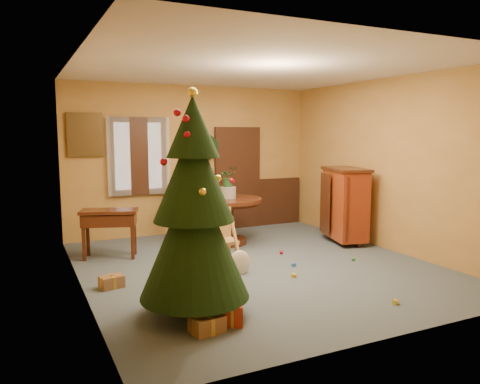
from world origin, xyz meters
TOP-DOWN VIEW (x-y plane):
  - room_envelope at (0.21, 2.70)m, footprint 5.50×5.50m
  - dining_table at (0.19, 1.48)m, footprint 1.21×1.21m
  - urn at (0.19, 1.48)m, footprint 0.28×0.28m
  - centerpiece_plant at (0.19, 1.48)m, footprint 0.32×0.28m
  - chair_near at (-0.51, 0.17)m, footprint 0.40×0.40m
  - chair_far at (0.01, 1.58)m, footprint 0.53×0.53m
  - guitar at (-0.42, -0.25)m, footprint 0.43×0.56m
  - plant_stand at (-0.55, 1.97)m, footprint 0.32×0.32m
  - stand_plant at (-0.55, 1.97)m, footprint 0.28×0.24m
  - christmas_tree at (-1.50, -1.39)m, footprint 1.19×1.19m
  - writing_desk at (-1.90, 1.44)m, footprint 0.97×0.69m
  - sideboard at (2.15, 0.68)m, footprint 0.81×1.17m
  - gift_a at (-1.54, -1.85)m, footprint 0.36×0.29m
  - gift_b at (-1.23, -1.79)m, footprint 0.29×0.29m
  - gift_c at (-2.15, -0.05)m, footprint 0.33×0.26m
  - gift_d at (-1.20, -1.24)m, footprint 0.37×0.22m
  - toy_a at (0.49, -0.25)m, footprint 0.09×0.09m
  - toy_b at (1.48, -0.40)m, footprint 0.06×0.06m
  - toy_c at (0.21, -0.71)m, footprint 0.09×0.09m
  - toy_d at (0.68, 0.43)m, footprint 0.06×0.06m
  - toy_e at (0.74, -2.08)m, footprint 0.09×0.08m

SIDE VIEW (x-z plane):
  - toy_a at x=0.49m, z-range 0.00..0.05m
  - toy_c at x=0.21m, z-range 0.00..0.05m
  - toy_e at x=0.74m, z-range 0.00..0.05m
  - toy_b at x=1.48m, z-range 0.00..0.06m
  - toy_d at x=0.68m, z-range 0.00..0.06m
  - gift_d at x=-1.20m, z-range 0.00..0.12m
  - gift_c at x=-2.15m, z-range 0.00..0.16m
  - gift_a at x=-1.54m, z-range 0.00..0.17m
  - gift_b at x=-1.23m, z-range 0.00..0.22m
  - guitar at x=-0.42m, z-range 0.01..0.77m
  - chair_near at x=-0.51m, z-range 0.03..0.92m
  - chair_far at x=0.01m, z-range 0.03..1.00m
  - plant_stand at x=-0.55m, z-range 0.10..0.93m
  - dining_table at x=0.19m, z-range 0.17..1.00m
  - writing_desk at x=-1.90m, z-range 0.20..0.98m
  - sideboard at x=2.15m, z-range 0.05..1.41m
  - urn at x=0.19m, z-range 0.83..1.03m
  - stand_plant at x=-0.55m, z-range 0.83..1.25m
  - room_envelope at x=0.21m, z-range -1.63..3.87m
  - christmas_tree at x=-1.50m, z-range -0.06..2.39m
  - centerpiece_plant at x=0.19m, z-range 1.03..1.39m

